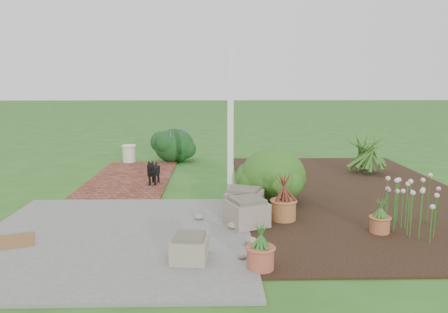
{
  "coord_description": "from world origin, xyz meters",
  "views": [
    {
      "loc": [
        0.03,
        -7.15,
        2.0
      ],
      "look_at": [
        0.2,
        0.4,
        0.7
      ],
      "focal_mm": 35.0,
      "sensor_mm": 36.0,
      "label": 1
    }
  ],
  "objects_px": {
    "black_dog": "(153,170)",
    "evergreen_shrub": "(273,174)",
    "stone_trough_near": "(190,249)",
    "cream_ceramic_urn": "(129,154)"
  },
  "relations": [
    {
      "from": "black_dog",
      "to": "evergreen_shrub",
      "type": "xyz_separation_m",
      "value": [
        2.15,
        -1.22,
        0.18
      ]
    },
    {
      "from": "stone_trough_near",
      "to": "evergreen_shrub",
      "type": "height_order",
      "value": "evergreen_shrub"
    },
    {
      "from": "stone_trough_near",
      "to": "cream_ceramic_urn",
      "type": "relative_size",
      "value": 0.95
    },
    {
      "from": "stone_trough_near",
      "to": "black_dog",
      "type": "xyz_separation_m",
      "value": [
        -0.9,
        3.67,
        0.14
      ]
    },
    {
      "from": "stone_trough_near",
      "to": "evergreen_shrub",
      "type": "distance_m",
      "value": 2.77
    },
    {
      "from": "black_dog",
      "to": "evergreen_shrub",
      "type": "relative_size",
      "value": 0.49
    },
    {
      "from": "stone_trough_near",
      "to": "cream_ceramic_urn",
      "type": "bearing_deg",
      "value": 106.81
    },
    {
      "from": "stone_trough_near",
      "to": "black_dog",
      "type": "distance_m",
      "value": 3.78
    },
    {
      "from": "stone_trough_near",
      "to": "evergreen_shrub",
      "type": "xyz_separation_m",
      "value": [
        1.24,
        2.45,
        0.32
      ]
    },
    {
      "from": "stone_trough_near",
      "to": "cream_ceramic_urn",
      "type": "distance_m",
      "value": 6.31
    }
  ]
}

